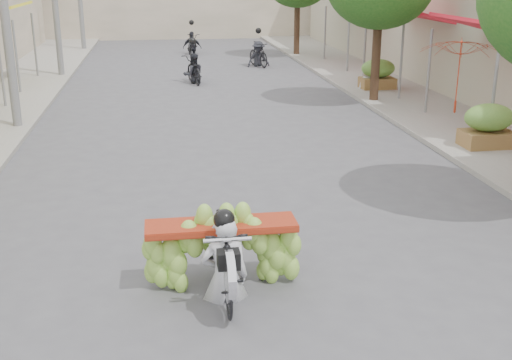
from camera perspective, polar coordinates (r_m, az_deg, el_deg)
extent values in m
cube|color=gray|center=(22.96, 13.41, 7.41)|extent=(4.00, 60.00, 0.12)
cylinder|color=slate|center=(21.45, -21.73, 9.18)|extent=(0.08, 0.08, 2.55)
cylinder|color=slate|center=(23.77, -20.51, 10.10)|extent=(0.08, 0.08, 2.55)
cylinder|color=slate|center=(27.29, -19.07, 11.16)|extent=(0.08, 0.08, 2.55)
cube|color=red|center=(18.17, 20.31, 12.63)|extent=(1.77, 4.20, 0.53)
cylinder|color=slate|center=(16.32, 20.34, 6.85)|extent=(0.08, 0.08, 2.55)
cylinder|color=slate|center=(19.68, 15.09, 9.13)|extent=(0.08, 0.08, 2.55)
cube|color=red|center=(23.60, 13.26, 14.31)|extent=(1.77, 4.20, 0.53)
cylinder|color=slate|center=(21.69, 12.78, 10.10)|extent=(0.08, 0.08, 2.55)
cylinder|color=slate|center=(25.24, 9.65, 11.39)|extent=(0.08, 0.08, 2.55)
cube|color=red|center=(29.26, 8.84, 15.24)|extent=(1.77, 4.20, 0.53)
cylinder|color=slate|center=(27.32, 8.20, 11.96)|extent=(0.08, 0.08, 2.55)
cylinder|color=slate|center=(30.96, 6.16, 12.77)|extent=(0.08, 0.08, 2.55)
cylinder|color=#3A2719|center=(21.24, 10.63, 10.96)|extent=(0.28, 0.28, 3.20)
cylinder|color=#3A2719|center=(32.76, 3.66, 13.70)|extent=(0.28, 0.28, 3.20)
cube|color=brown|center=(16.37, 19.85, 3.68)|extent=(1.20, 0.80, 0.50)
ellipsoid|color=#5D9036|center=(16.25, 20.07, 5.66)|extent=(1.20, 0.88, 0.66)
cube|color=brown|center=(23.55, 10.73, 8.62)|extent=(1.20, 0.80, 0.50)
ellipsoid|color=#5D9036|center=(23.46, 10.82, 10.01)|extent=(1.20, 0.88, 0.66)
imported|color=black|center=(8.52, -2.84, -6.96)|extent=(0.56, 1.91, 1.12)
cylinder|color=silver|center=(7.92, -2.35, -8.56)|extent=(0.10, 0.66, 0.66)
cube|color=black|center=(7.93, -2.45, -7.07)|extent=(0.28, 0.22, 0.22)
cylinder|color=silver|center=(7.93, -2.55, -5.33)|extent=(0.60, 0.05, 0.05)
cube|color=maroon|center=(8.71, -3.12, -4.09)|extent=(2.05, 0.55, 0.10)
imported|color=silver|center=(8.24, -2.87, -3.27)|extent=(0.63, 0.46, 1.74)
sphere|color=black|center=(7.94, -2.95, 2.30)|extent=(0.28, 0.28, 0.28)
imported|color=#A62E16|center=(17.16, 17.96, 11.99)|extent=(2.61, 2.61, 1.94)
imported|color=silver|center=(23.48, 10.07, 10.18)|extent=(0.94, 0.66, 1.76)
imported|color=black|center=(25.04, -5.59, 9.71)|extent=(0.97, 1.87, 1.00)
imported|color=#23242A|center=(24.96, -5.63, 11.13)|extent=(0.87, 0.62, 1.65)
sphere|color=black|center=(24.91, -5.67, 12.17)|extent=(0.26, 0.26, 0.26)
imported|color=black|center=(29.26, 0.21, 11.12)|extent=(1.04, 1.94, 1.10)
imported|color=#23242A|center=(29.20, 0.21, 12.24)|extent=(1.17, 0.83, 1.65)
sphere|color=black|center=(29.15, 0.21, 13.13)|extent=(0.26, 0.26, 0.26)
imported|color=black|center=(33.99, -5.70, 11.91)|extent=(1.03, 1.79, 0.95)
imported|color=#23242A|center=(33.92, -5.73, 13.00)|extent=(1.07, 0.77, 1.65)
sphere|color=black|center=(33.88, -5.76, 13.76)|extent=(0.26, 0.26, 0.26)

